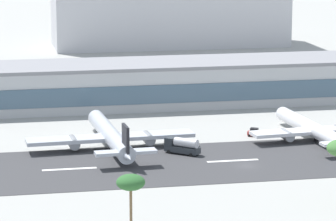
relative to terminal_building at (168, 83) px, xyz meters
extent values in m
plane|color=#9E9E99|center=(4.11, -71.53, -6.39)|extent=(1400.00, 1400.00, 0.00)
cube|color=#38383A|center=(4.11, -66.83, -6.35)|extent=(800.00, 34.92, 0.08)
cube|color=white|center=(-35.01, -66.83, -6.30)|extent=(12.00, 1.20, 0.01)
cube|color=white|center=(2.12, -66.83, -6.30)|extent=(12.00, 1.20, 0.01)
cube|color=#B7BABC|center=(0.00, 0.06, -0.50)|extent=(163.72, 23.43, 11.77)
cube|color=#476075|center=(0.00, -11.80, -1.09)|extent=(158.81, 0.30, 5.30)
cube|color=gray|center=(0.00, 0.06, 5.88)|extent=(165.36, 23.67, 1.00)
cube|color=#BCBCC1|center=(24.83, 124.28, 11.26)|extent=(98.72, 32.96, 35.30)
cylinder|color=silver|center=(-23.63, -49.21, -3.26)|extent=(6.27, 40.59, 4.04)
sphere|color=silver|center=(-24.74, -29.03, -3.26)|extent=(3.84, 3.84, 3.84)
cone|color=silver|center=(-22.51, -69.40, -3.26)|extent=(4.03, 7.47, 3.64)
cube|color=silver|center=(-23.58, -50.02, -3.66)|extent=(40.68, 8.28, 0.89)
cylinder|color=gray|center=(-14.50, -49.52, -4.37)|extent=(2.94, 5.80, 2.63)
cylinder|color=gray|center=(-32.66, -50.52, -4.37)|extent=(2.94, 5.80, 2.63)
cube|color=silver|center=(-22.60, -67.78, -2.85)|extent=(13.90, 4.09, 0.71)
cube|color=black|center=(-22.60, -67.78, -0.02)|extent=(0.95, 5.48, 6.47)
cylinder|color=black|center=(-23.51, -51.23, -5.83)|extent=(0.73, 0.73, 1.11)
cylinder|color=silver|center=(26.67, -50.90, -3.52)|extent=(7.01, 37.24, 3.71)
sphere|color=silver|center=(25.01, -32.44, -3.52)|extent=(3.52, 3.52, 3.52)
cube|color=silver|center=(26.74, -51.63, -3.89)|extent=(32.35, 8.40, 0.82)
cylinder|color=gray|center=(19.57, -52.28, -4.54)|extent=(2.86, 5.38, 2.41)
cylinder|color=black|center=(26.84, -52.74, -5.88)|extent=(0.67, 0.67, 1.02)
cube|color=#B2231E|center=(13.61, -44.64, -5.59)|extent=(3.57, 2.98, 1.00)
cube|color=black|center=(13.61, -44.64, -4.64)|extent=(2.30, 2.07, 0.90)
cylinder|color=black|center=(13.04, -43.39, -6.09)|extent=(0.66, 0.54, 0.60)
cylinder|color=black|center=(12.24, -44.78, -6.09)|extent=(0.66, 0.54, 0.60)
cylinder|color=black|center=(14.98, -44.51, -6.09)|extent=(0.66, 0.54, 0.60)
cylinder|color=black|center=(14.19, -45.90, -6.09)|extent=(0.66, 0.54, 0.60)
cube|color=#2D3338|center=(-7.88, -58.66, -5.24)|extent=(8.11, 7.55, 1.40)
cylinder|color=silver|center=(-7.11, -59.33, -3.49)|extent=(5.73, 5.38, 2.10)
cube|color=#2D3338|center=(-10.31, -56.53, -3.64)|extent=(3.11, 3.14, 1.80)
cylinder|color=black|center=(-9.27, -55.72, -5.94)|extent=(0.86, 0.80, 0.90)
cylinder|color=black|center=(-10.98, -57.68, -5.94)|extent=(0.86, 0.80, 0.90)
cylinder|color=black|center=(-4.79, -59.64, -5.94)|extent=(0.86, 0.80, 0.90)
cylinder|color=black|center=(-6.50, -61.59, -5.94)|extent=(0.86, 0.80, 0.90)
cylinder|color=brown|center=(-28.29, -112.48, -1.49)|extent=(0.49, 0.49, 9.79)
ellipsoid|color=#2D602D|center=(-28.29, -112.48, 3.41)|extent=(5.02, 5.02, 2.76)
camera|label=1|loc=(-51.20, -264.35, 48.42)|focal=99.20mm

